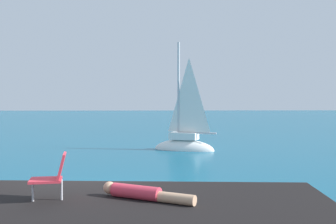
% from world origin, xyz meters
% --- Properties ---
extents(ground_plane, '(160.00, 160.00, 0.00)m').
position_xyz_m(ground_plane, '(0.00, 0.00, 0.00)').
color(ground_plane, '#0F5675').
extents(shore_ledge, '(7.60, 4.10, 0.73)m').
position_xyz_m(shore_ledge, '(1.01, -2.90, 0.36)').
color(shore_ledge, black).
rests_on(shore_ledge, ground).
extents(boulder_seaward, '(0.85, 0.76, 0.51)m').
position_xyz_m(boulder_seaward, '(2.52, -1.16, 0.00)').
color(boulder_seaward, black).
rests_on(boulder_seaward, ground).
extents(boulder_inland, '(1.44, 1.30, 0.90)m').
position_xyz_m(boulder_inland, '(-0.76, -1.11, 0.00)').
color(boulder_inland, black).
rests_on(boulder_inland, ground).
extents(sailboat_near, '(3.13, 2.08, 5.66)m').
position_xyz_m(sailboat_near, '(3.13, 10.18, 0.31)').
color(sailboat_near, white).
rests_on(sailboat_near, ground).
extents(person_sunbather, '(1.59, 1.00, 0.25)m').
position_xyz_m(person_sunbather, '(1.47, -2.75, 0.84)').
color(person_sunbather, '#DB384C').
rests_on(person_sunbather, shore_ledge).
extents(beach_chair, '(0.66, 0.57, 0.80)m').
position_xyz_m(beach_chair, '(-0.04, -2.75, 1.17)').
color(beach_chair, '#E03342').
rests_on(beach_chair, shore_ledge).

